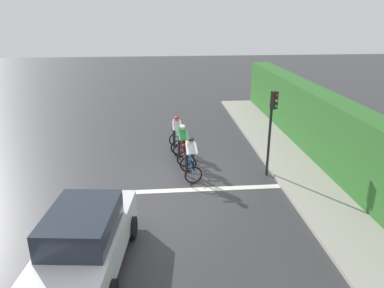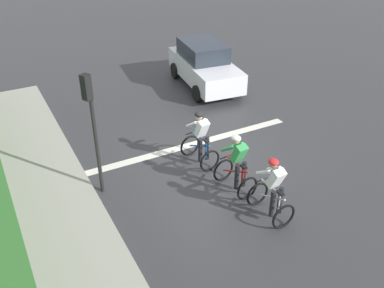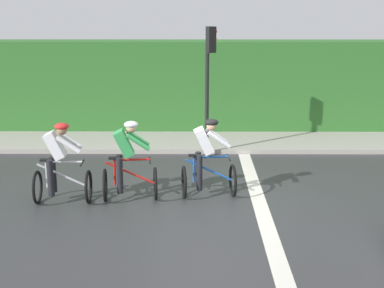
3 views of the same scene
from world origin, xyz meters
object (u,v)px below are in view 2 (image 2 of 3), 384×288
traffic_light_near_crossing (91,117)px  cyclist_lead (273,191)px  cyclist_second (237,166)px  car_white (204,65)px  cyclist_mid (200,140)px

traffic_light_near_crossing → cyclist_lead: bearing=138.1°
cyclist_second → traffic_light_near_crossing: 3.92m
cyclist_lead → car_white: car_white is taller
cyclist_lead → car_white: bearing=-108.1°
cyclist_second → traffic_light_near_crossing: bearing=-28.0°
car_white → traffic_light_near_crossing: bearing=39.5°
cyclist_mid → traffic_light_near_crossing: (3.02, -0.11, 1.43)m
car_white → traffic_light_near_crossing: 7.88m
cyclist_mid → traffic_light_near_crossing: traffic_light_near_crossing is taller
cyclist_lead → cyclist_mid: bearing=-82.8°
cyclist_lead → traffic_light_near_crossing: size_ratio=0.50×
cyclist_lead → cyclist_second: bearing=-82.9°
cyclist_second → car_white: size_ratio=0.39×
cyclist_lead → cyclist_mid: size_ratio=1.00×
cyclist_mid → car_white: car_white is taller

